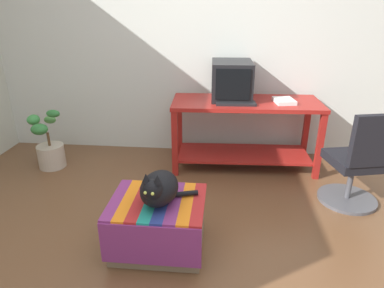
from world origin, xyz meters
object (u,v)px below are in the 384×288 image
ottoman_with_blanket (158,224)px  potted_plant (49,148)px  tv_monitor (231,81)px  office_chair (358,165)px  desk (245,122)px  keyboard (236,103)px  cat (159,188)px  book (284,101)px

ottoman_with_blanket → potted_plant: 1.88m
tv_monitor → office_chair: (1.11, -0.80, -0.55)m
desk → office_chair: (0.95, -0.71, -0.13)m
tv_monitor → keyboard: bearing=-80.9°
cat → tv_monitor: bearing=80.9°
tv_monitor → book: 0.58m
book → cat: book is taller
cat → office_chair: (1.61, 0.78, -0.13)m
tv_monitor → potted_plant: (-1.96, -0.34, -0.71)m
tv_monitor → cat: tv_monitor is taller
keyboard → cat: keyboard is taller
potted_plant → office_chair: office_chair is taller
desk → keyboard: bearing=-131.1°
book → office_chair: 0.96m
cat → office_chair: size_ratio=0.47×
desk → ottoman_with_blanket: desk is taller
book → cat: size_ratio=0.58×
potted_plant → cat: bearing=-40.4°
keyboard → ottoman_with_blanket: size_ratio=0.59×
ottoman_with_blanket → office_chair: office_chair is taller
keyboard → book: (0.49, 0.11, 0.01)m
cat → office_chair: office_chair is taller
book → potted_plant: 2.57m
potted_plant → office_chair: 3.11m
desk → office_chair: office_chair is taller
tv_monitor → potted_plant: tv_monitor is taller
desk → cat: desk is taller
tv_monitor → keyboard: (0.05, -0.24, -0.18)m
ottoman_with_blanket → office_chair: size_ratio=0.76×
potted_plant → office_chair: (3.07, -0.46, 0.16)m
office_chair → keyboard: bearing=-41.0°
cat → potted_plant: (-1.46, 1.24, -0.29)m
desk → book: bearing=-6.9°
ottoman_with_blanket → desk: bearing=65.0°
book → office_chair: office_chair is taller
ottoman_with_blanket → potted_plant: bearing=139.9°
cat → ottoman_with_blanket: bearing=133.8°
tv_monitor → book: tv_monitor is taller
keyboard → potted_plant: 2.08m
tv_monitor → book: (0.54, -0.13, -0.17)m
keyboard → book: book is taller
keyboard → potted_plant: size_ratio=0.61×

